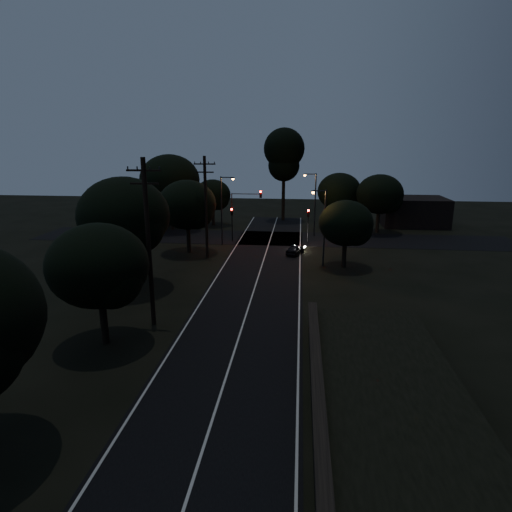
{
  "coord_description": "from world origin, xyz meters",
  "views": [
    {
      "loc": [
        3.62,
        -10.79,
        11.97
      ],
      "look_at": [
        0.0,
        24.0,
        2.5
      ],
      "focal_mm": 30.0,
      "sensor_mm": 36.0,
      "label": 1
    }
  ],
  "objects_px": {
    "signal_mast": "(246,206)",
    "car": "(295,249)",
    "utility_pole_mid": "(148,241)",
    "utility_pole_far": "(206,206)",
    "streetlight_b": "(314,200)",
    "signal_left": "(232,218)",
    "signal_right": "(308,220)",
    "tall_pine": "(284,154)",
    "streetlight_c": "(323,223)",
    "streetlight_a": "(223,206)"
  },
  "relations": [
    {
      "from": "tall_pine",
      "to": "streetlight_b",
      "type": "xyz_separation_m",
      "value": [
        4.31,
        -11.0,
        -5.35
      ]
    },
    {
      "from": "signal_right",
      "to": "streetlight_b",
      "type": "bearing_deg",
      "value": 80.0
    },
    {
      "from": "streetlight_b",
      "to": "streetlight_c",
      "type": "bearing_deg",
      "value": -87.86
    },
    {
      "from": "signal_mast",
      "to": "utility_pole_far",
      "type": "bearing_deg",
      "value": -111.11
    },
    {
      "from": "utility_pole_far",
      "to": "tall_pine",
      "type": "bearing_deg",
      "value": 73.07
    },
    {
      "from": "tall_pine",
      "to": "streetlight_a",
      "type": "bearing_deg",
      "value": -110.36
    },
    {
      "from": "signal_left",
      "to": "streetlight_a",
      "type": "distance_m",
      "value": 2.77
    },
    {
      "from": "tall_pine",
      "to": "car",
      "type": "bearing_deg",
      "value": -83.92
    },
    {
      "from": "streetlight_a",
      "to": "streetlight_b",
      "type": "bearing_deg",
      "value": 29.48
    },
    {
      "from": "utility_pole_far",
      "to": "streetlight_a",
      "type": "relative_size",
      "value": 1.31
    },
    {
      "from": "utility_pole_far",
      "to": "signal_left",
      "type": "xyz_separation_m",
      "value": [
        1.4,
        7.99,
        -2.65
      ]
    },
    {
      "from": "signal_right",
      "to": "car",
      "type": "relative_size",
      "value": 1.29
    },
    {
      "from": "tall_pine",
      "to": "streetlight_b",
      "type": "relative_size",
      "value": 1.73
    },
    {
      "from": "utility_pole_mid",
      "to": "car",
      "type": "distance_m",
      "value": 22.05
    },
    {
      "from": "utility_pole_mid",
      "to": "signal_mast",
      "type": "height_order",
      "value": "utility_pole_mid"
    },
    {
      "from": "signal_left",
      "to": "signal_right",
      "type": "bearing_deg",
      "value": 0.0
    },
    {
      "from": "utility_pole_far",
      "to": "signal_mast",
      "type": "xyz_separation_m",
      "value": [
        3.09,
        7.99,
        -1.15
      ]
    },
    {
      "from": "utility_pole_mid",
      "to": "tall_pine",
      "type": "distance_m",
      "value": 40.83
    },
    {
      "from": "streetlight_c",
      "to": "utility_pole_far",
      "type": "bearing_deg",
      "value": 170.4
    },
    {
      "from": "signal_left",
      "to": "signal_mast",
      "type": "bearing_deg",
      "value": 0.13
    },
    {
      "from": "tall_pine",
      "to": "signal_right",
      "type": "xyz_separation_m",
      "value": [
        3.6,
        -15.01,
        -7.15
      ]
    },
    {
      "from": "signal_right",
      "to": "streetlight_c",
      "type": "relative_size",
      "value": 0.55
    },
    {
      "from": "utility_pole_mid",
      "to": "signal_mast",
      "type": "xyz_separation_m",
      "value": [
        3.09,
        24.99,
        -1.4
      ]
    },
    {
      "from": "utility_pole_far",
      "to": "tall_pine",
      "type": "height_order",
      "value": "tall_pine"
    },
    {
      "from": "signal_left",
      "to": "car",
      "type": "relative_size",
      "value": 1.29
    },
    {
      "from": "utility_pole_far",
      "to": "signal_left",
      "type": "height_order",
      "value": "utility_pole_far"
    },
    {
      "from": "signal_right",
      "to": "car",
      "type": "xyz_separation_m",
      "value": [
        -1.4,
        -5.63,
        -2.29
      ]
    },
    {
      "from": "utility_pole_mid",
      "to": "tall_pine",
      "type": "relative_size",
      "value": 0.79
    },
    {
      "from": "signal_mast",
      "to": "streetlight_c",
      "type": "relative_size",
      "value": 0.83
    },
    {
      "from": "tall_pine",
      "to": "streetlight_a",
      "type": "relative_size",
      "value": 1.73
    },
    {
      "from": "signal_mast",
      "to": "streetlight_c",
      "type": "xyz_separation_m",
      "value": [
        8.74,
        -9.99,
        0.01
      ]
    },
    {
      "from": "utility_pole_mid",
      "to": "signal_mast",
      "type": "relative_size",
      "value": 1.76
    },
    {
      "from": "utility_pole_far",
      "to": "signal_right",
      "type": "xyz_separation_m",
      "value": [
        10.6,
        7.99,
        -2.65
      ]
    },
    {
      "from": "utility_pole_far",
      "to": "streetlight_b",
      "type": "xyz_separation_m",
      "value": [
        11.31,
        12.0,
        -0.85
      ]
    },
    {
      "from": "signal_left",
      "to": "streetlight_a",
      "type": "height_order",
      "value": "streetlight_a"
    },
    {
      "from": "utility_pole_mid",
      "to": "signal_right",
      "type": "xyz_separation_m",
      "value": [
        10.6,
        24.99,
        -2.9
      ]
    },
    {
      "from": "signal_mast",
      "to": "car",
      "type": "height_order",
      "value": "signal_mast"
    },
    {
      "from": "signal_mast",
      "to": "streetlight_c",
      "type": "distance_m",
      "value": 13.28
    },
    {
      "from": "streetlight_c",
      "to": "signal_mast",
      "type": "bearing_deg",
      "value": 131.19
    },
    {
      "from": "tall_pine",
      "to": "streetlight_c",
      "type": "relative_size",
      "value": 1.85
    },
    {
      "from": "utility_pole_far",
      "to": "tall_pine",
      "type": "distance_m",
      "value": 24.46
    },
    {
      "from": "signal_right",
      "to": "car",
      "type": "height_order",
      "value": "signal_right"
    },
    {
      "from": "utility_pole_mid",
      "to": "streetlight_b",
      "type": "height_order",
      "value": "utility_pole_mid"
    },
    {
      "from": "signal_mast",
      "to": "streetlight_c",
      "type": "bearing_deg",
      "value": -48.81
    },
    {
      "from": "tall_pine",
      "to": "streetlight_b",
      "type": "height_order",
      "value": "tall_pine"
    },
    {
      "from": "streetlight_c",
      "to": "car",
      "type": "bearing_deg",
      "value": 121.13
    },
    {
      "from": "utility_pole_mid",
      "to": "utility_pole_far",
      "type": "height_order",
      "value": "utility_pole_mid"
    },
    {
      "from": "tall_pine",
      "to": "streetlight_b",
      "type": "distance_m",
      "value": 12.97
    },
    {
      "from": "utility_pole_mid",
      "to": "streetlight_a",
      "type": "relative_size",
      "value": 1.38
    },
    {
      "from": "utility_pole_far",
      "to": "streetlight_b",
      "type": "relative_size",
      "value": 1.31
    }
  ]
}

